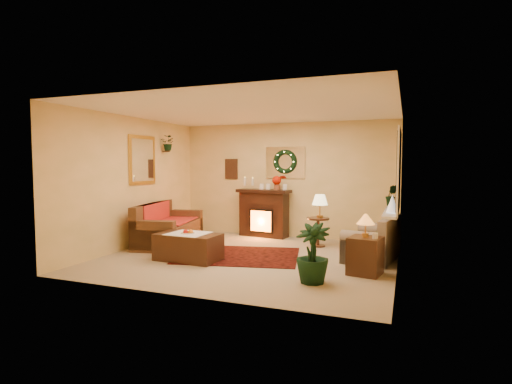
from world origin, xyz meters
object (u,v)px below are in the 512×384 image
(sofa, at_px, (170,223))
(loveseat, at_px, (372,235))
(fireplace, at_px, (264,213))
(end_table_square, at_px, (365,257))
(side_table_round, at_px, (318,231))
(coffee_table, at_px, (188,248))

(sofa, height_order, loveseat, sofa)
(fireplace, bearing_deg, end_table_square, -37.25)
(fireplace, xyz_separation_m, loveseat, (2.51, -1.36, -0.13))
(fireplace, distance_m, side_table_round, 1.57)
(coffee_table, bearing_deg, side_table_round, 49.20)
(side_table_round, height_order, coffee_table, side_table_round)
(coffee_table, bearing_deg, loveseat, 25.91)
(sofa, height_order, end_table_square, sofa)
(fireplace, relative_size, loveseat, 0.85)
(side_table_round, distance_m, end_table_square, 2.08)
(end_table_square, bearing_deg, side_table_round, 121.92)
(fireplace, relative_size, side_table_round, 1.89)
(loveseat, xyz_separation_m, end_table_square, (-0.01, -1.08, -0.15))
(side_table_round, bearing_deg, coffee_table, -133.81)
(fireplace, xyz_separation_m, end_table_square, (2.50, -2.43, -0.28))
(fireplace, height_order, side_table_round, fireplace)
(fireplace, bearing_deg, coffee_table, -93.01)
(loveseat, bearing_deg, sofa, -169.70)
(fireplace, xyz_separation_m, coffee_table, (-0.46, -2.61, -0.34))
(loveseat, height_order, end_table_square, loveseat)
(end_table_square, bearing_deg, loveseat, 89.54)
(side_table_round, height_order, end_table_square, side_table_round)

